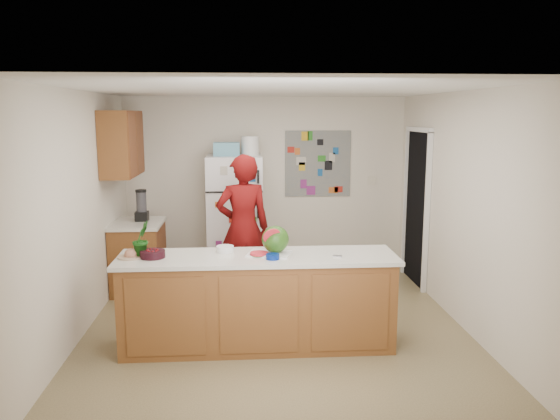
{
  "coord_description": "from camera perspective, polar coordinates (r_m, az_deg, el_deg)",
  "views": [
    {
      "loc": [
        -0.33,
        -5.58,
        2.26
      ],
      "look_at": [
        0.06,
        0.2,
        1.24
      ],
      "focal_mm": 35.0,
      "sensor_mm": 36.0,
      "label": 1
    }
  ],
  "objects": [
    {
      "name": "keys",
      "position": [
        5.23,
        6.02,
        -4.81
      ],
      "size": [
        0.09,
        0.06,
        0.01
      ],
      "primitive_type": "cube",
      "rotation": [
        0.0,
        0.0,
        -0.35
      ],
      "color": "gray",
      "rests_on": "peninsula_top"
    },
    {
      "name": "wall_left",
      "position": [
        5.92,
        -20.32,
        -0.45
      ],
      "size": [
        0.02,
        4.5,
        2.5
      ],
      "primitive_type": "cube",
      "color": "beige",
      "rests_on": "ground"
    },
    {
      "name": "peninsula_top",
      "position": [
        5.26,
        -2.35,
        -4.98
      ],
      "size": [
        2.68,
        0.7,
        0.04
      ],
      "primitive_type": "cube",
      "color": "silver",
      "rests_on": "peninsula_base"
    },
    {
      "name": "cobalt_bowl",
      "position": [
        5.11,
        -0.77,
        -4.89
      ],
      "size": [
        0.15,
        0.15,
        0.05
      ],
      "primitive_type": "cylinder",
      "rotation": [
        0.0,
        0.0,
        0.21
      ],
      "color": "navy",
      "rests_on": "peninsula_top"
    },
    {
      "name": "person",
      "position": [
        6.61,
        -3.87,
        -1.92
      ],
      "size": [
        0.72,
        0.54,
        1.79
      ],
      "primitive_type": "imported",
      "rotation": [
        0.0,
        0.0,
        3.31
      ],
      "color": "#630B0C",
      "rests_on": "floor"
    },
    {
      "name": "potted_plant",
      "position": [
        5.35,
        -14.32,
        -2.96
      ],
      "size": [
        0.19,
        0.22,
        0.33
      ],
      "primitive_type": "imported",
      "rotation": [
        0.0,
        0.0,
        1.31
      ],
      "color": "#0B4212",
      "rests_on": "peninsula_top"
    },
    {
      "name": "paper_towel",
      "position": [
        5.23,
        -0.85,
        -4.73
      ],
      "size": [
        0.21,
        0.2,
        0.02
      ],
      "primitive_type": "cube",
      "rotation": [
        0.0,
        0.0,
        -0.33
      ],
      "color": "silver",
      "rests_on": "peninsula_top"
    },
    {
      "name": "refrigerator",
      "position": [
        7.59,
        -4.72,
        -0.72
      ],
      "size": [
        0.75,
        0.7,
        1.7
      ],
      "primitive_type": "cube",
      "color": "silver",
      "rests_on": "floor"
    },
    {
      "name": "upper_cabinets",
      "position": [
        7.05,
        -16.19,
        6.69
      ],
      "size": [
        0.35,
        1.0,
        0.8
      ],
      "primitive_type": "cube",
      "color": "brown",
      "rests_on": "wall_left"
    },
    {
      "name": "floor",
      "position": [
        6.03,
        -0.48,
        -12.09
      ],
      "size": [
        4.0,
        4.5,
        0.02
      ],
      "primitive_type": "cube",
      "color": "brown",
      "rests_on": "ground"
    },
    {
      "name": "white_bowl",
      "position": [
        5.4,
        -5.76,
        -4.07
      ],
      "size": [
        0.2,
        0.2,
        0.06
      ],
      "primitive_type": "cylinder",
      "rotation": [
        0.0,
        0.0,
        -0.19
      ],
      "color": "white",
      "rests_on": "peninsula_top"
    },
    {
      "name": "watermelon",
      "position": [
        5.29,
        -0.49,
        -3.08
      ],
      "size": [
        0.26,
        0.26,
        0.26
      ],
      "primitive_type": "sphere",
      "color": "#1A560D",
      "rests_on": "cutting_board"
    },
    {
      "name": "blender_appliance",
      "position": [
        7.23,
        -14.27,
        0.38
      ],
      "size": [
        0.13,
        0.13,
        0.38
      ],
      "primitive_type": "cylinder",
      "color": "black",
      "rests_on": "side_counter_top"
    },
    {
      "name": "doorway",
      "position": [
        7.51,
        14.14,
        0.2
      ],
      "size": [
        0.03,
        0.85,
        2.04
      ],
      "primitive_type": "cube",
      "color": "black",
      "rests_on": "ground"
    },
    {
      "name": "watermelon_slice",
      "position": [
        5.24,
        -2.2,
        -4.55
      ],
      "size": [
        0.17,
        0.17,
        0.02
      ],
      "primitive_type": "cylinder",
      "color": "#DE2A59",
      "rests_on": "cutting_board"
    },
    {
      "name": "peninsula_base",
      "position": [
        5.4,
        -2.31,
        -9.7
      ],
      "size": [
        2.6,
        0.62,
        0.88
      ],
      "primitive_type": "cube",
      "color": "brown",
      "rests_on": "floor"
    },
    {
      "name": "side_counter_base",
      "position": [
        7.3,
        -14.55,
        -4.84
      ],
      "size": [
        0.6,
        0.8,
        0.86
      ],
      "primitive_type": "cube",
      "color": "brown",
      "rests_on": "floor"
    },
    {
      "name": "fridge_top_bin",
      "position": [
        7.48,
        -5.6,
        6.36
      ],
      "size": [
        0.35,
        0.28,
        0.18
      ],
      "primitive_type": "cube",
      "color": "#5999B2",
      "rests_on": "refrigerator"
    },
    {
      "name": "photo_collage",
      "position": [
        7.93,
        3.98,
        4.85
      ],
      "size": [
        0.95,
        0.01,
        0.95
      ],
      "primitive_type": "cube",
      "color": "slate",
      "rests_on": "wall_back"
    },
    {
      "name": "wall_back",
      "position": [
        7.91,
        -1.46,
        2.68
      ],
      "size": [
        4.0,
        0.02,
        2.5
      ],
      "primitive_type": "cube",
      "color": "beige",
      "rests_on": "ground"
    },
    {
      "name": "ceiling",
      "position": [
        5.6,
        -0.52,
        12.57
      ],
      "size": [
        4.0,
        4.5,
        0.02
      ],
      "primitive_type": "cube",
      "color": "white",
      "rests_on": "wall_back"
    },
    {
      "name": "side_counter_top",
      "position": [
        7.2,
        -14.7,
        -1.37
      ],
      "size": [
        0.64,
        0.84,
        0.04
      ],
      "primitive_type": "cube",
      "color": "silver",
      "rests_on": "side_counter_base"
    },
    {
      "name": "cutting_board",
      "position": [
        5.3,
        -1.12,
        -4.58
      ],
      "size": [
        0.47,
        0.4,
        0.01
      ],
      "primitive_type": "cube",
      "rotation": [
        0.0,
        0.0,
        -0.26
      ],
      "color": "white",
      "rests_on": "peninsula_top"
    },
    {
      "name": "plate",
      "position": [
        5.36,
        -15.33,
        -4.74
      ],
      "size": [
        0.3,
        0.3,
        0.02
      ],
      "primitive_type": "cylinder",
      "rotation": [
        0.0,
        0.0,
        -0.24
      ],
      "color": "beige",
      "rests_on": "peninsula_top"
    },
    {
      "name": "wall_right",
      "position": [
        6.14,
        18.59,
        0.01
      ],
      "size": [
        0.02,
        4.5,
        2.5
      ],
      "primitive_type": "cube",
      "color": "beige",
      "rests_on": "ground"
    },
    {
      "name": "cherry_bowl",
      "position": [
        5.3,
        -13.17,
        -4.5
      ],
      "size": [
        0.28,
        0.28,
        0.07
      ],
      "primitive_type": "cylinder",
      "rotation": [
        0.0,
        0.0,
        0.2
      ],
      "color": "black",
      "rests_on": "peninsula_top"
    }
  ]
}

